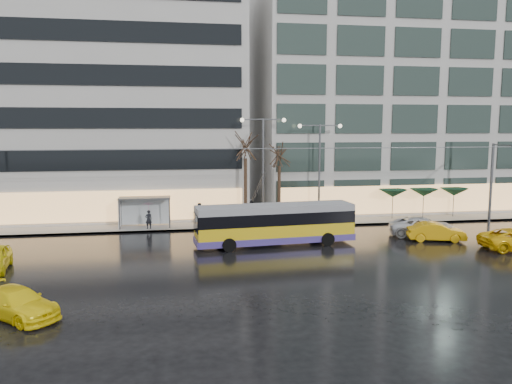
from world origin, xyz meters
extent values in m
plane|color=black|center=(0.00, 0.00, 0.00)|extent=(140.00, 140.00, 0.00)
cube|color=gray|center=(2.00, 14.00, 0.07)|extent=(80.00, 10.00, 0.15)
cube|color=slate|center=(2.00, 9.05, 0.07)|extent=(80.00, 0.10, 0.15)
cube|color=#AEABA6|center=(-16.00, 19.00, 11.15)|extent=(34.00, 14.00, 22.00)
cube|color=#AEABA6|center=(19.00, 19.00, 12.65)|extent=(32.00, 14.00, 25.00)
cube|color=gold|center=(1.53, 3.19, 0.99)|extent=(11.47, 3.34, 1.41)
cube|color=#443585|center=(1.53, 3.19, 0.52)|extent=(11.51, 3.38, 0.47)
cube|color=black|center=(1.53, 3.19, 2.03)|extent=(11.49, 3.36, 0.85)
cube|color=gray|center=(1.53, 3.19, 2.69)|extent=(11.47, 3.34, 0.47)
cube|color=black|center=(7.19, 3.68, 1.88)|extent=(0.25, 2.16, 1.22)
cube|color=black|center=(-4.13, 2.69, 1.88)|extent=(0.25, 2.16, 1.22)
cylinder|color=black|center=(4.99, 4.67, 0.47)|extent=(0.97, 0.41, 0.94)
cylinder|color=black|center=(5.20, 2.33, 0.47)|extent=(0.97, 0.41, 0.94)
cylinder|color=black|center=(-2.14, 4.04, 0.47)|extent=(0.97, 0.41, 0.94)
cylinder|color=black|center=(-1.93, 1.70, 0.47)|extent=(0.97, 0.41, 0.94)
cylinder|color=#595B60|center=(0.51, 3.99, 4.05)|extent=(0.36, 3.50, 2.48)
cylinder|color=#595B60|center=(0.47, 4.46, 4.05)|extent=(0.36, 3.50, 2.48)
cylinder|color=#595B60|center=(22.00, 8.50, 3.50)|extent=(0.24, 0.24, 7.00)
cylinder|color=#595B60|center=(1.00, 5.75, 6.80)|extent=(42.00, 0.04, 0.04)
cylinder|color=#595B60|center=(1.00, 6.25, 6.80)|extent=(42.00, 0.04, 0.04)
cube|color=#595B60|center=(-8.00, 10.50, 2.60)|extent=(4.20, 1.60, 0.12)
cube|color=silver|center=(-8.00, 11.20, 1.35)|extent=(4.00, 0.05, 2.20)
cube|color=white|center=(-10.05, 10.50, 1.35)|extent=(0.10, 1.40, 2.20)
cylinder|color=#595B60|center=(-10.00, 9.80, 1.35)|extent=(0.10, 0.10, 2.40)
cylinder|color=#595B60|center=(-10.00, 11.20, 1.35)|extent=(0.10, 0.10, 2.40)
cylinder|color=#595B60|center=(-6.00, 9.80, 1.35)|extent=(0.10, 0.10, 2.40)
cylinder|color=#595B60|center=(-6.00, 11.20, 1.35)|extent=(0.10, 0.10, 2.40)
cylinder|color=#595B60|center=(2.00, 10.80, 4.65)|extent=(0.18, 0.18, 9.00)
cylinder|color=#595B60|center=(1.10, 10.80, 9.05)|extent=(1.80, 0.10, 0.10)
cylinder|color=#595B60|center=(2.90, 10.80, 9.05)|extent=(1.80, 0.10, 0.10)
sphere|color=#FFF2CC|center=(0.20, 10.80, 9.00)|extent=(0.36, 0.36, 0.36)
sphere|color=#FFF2CC|center=(3.80, 10.80, 9.00)|extent=(0.36, 0.36, 0.36)
cylinder|color=#595B60|center=(7.00, 10.80, 4.40)|extent=(0.18, 0.18, 8.50)
cylinder|color=#595B60|center=(6.10, 10.80, 8.55)|extent=(1.80, 0.10, 0.10)
cylinder|color=#595B60|center=(7.90, 10.80, 8.55)|extent=(1.80, 0.10, 0.10)
sphere|color=#FFF2CC|center=(5.20, 10.80, 8.50)|extent=(0.36, 0.36, 0.36)
sphere|color=#FFF2CC|center=(8.80, 10.80, 8.50)|extent=(0.36, 0.36, 0.36)
cylinder|color=black|center=(0.50, 11.00, 2.95)|extent=(0.28, 0.28, 5.60)
cylinder|color=black|center=(3.50, 11.20, 2.60)|extent=(0.28, 0.28, 4.90)
cylinder|color=#595B60|center=(14.00, 11.00, 1.25)|extent=(0.06, 0.06, 2.20)
cone|color=#0E331E|center=(14.00, 11.00, 2.45)|extent=(2.50, 2.50, 0.70)
cylinder|color=#595B60|center=(17.00, 11.00, 1.25)|extent=(0.06, 0.06, 2.20)
cone|color=#0E331E|center=(17.00, 11.00, 2.45)|extent=(2.50, 2.50, 0.70)
cylinder|color=#595B60|center=(20.00, 11.00, 1.25)|extent=(0.06, 0.06, 2.20)
cone|color=#0E331E|center=(20.00, 11.00, 2.45)|extent=(2.50, 2.50, 0.70)
imported|color=#ECA60C|center=(13.61, 2.52, 0.69)|extent=(4.43, 2.46, 1.38)
imported|color=yellow|center=(-12.55, -8.43, 0.66)|extent=(4.65, 4.32, 1.31)
imported|color=silver|center=(13.49, 4.05, 0.74)|extent=(5.85, 4.01, 1.49)
imported|color=black|center=(-7.69, 9.77, 0.92)|extent=(0.66, 0.56, 1.54)
imported|color=#D8489D|center=(-7.69, 9.77, 1.90)|extent=(1.27, 1.28, 0.88)
imported|color=black|center=(-3.51, 11.26, 1.05)|extent=(1.00, 0.86, 1.80)
imported|color=black|center=(-9.64, 11.72, 1.09)|extent=(1.21, 0.70, 1.87)
imported|color=black|center=(-9.64, 11.72, 1.90)|extent=(0.82, 0.82, 0.72)
camera|label=1|loc=(-5.42, -31.22, 8.46)|focal=35.00mm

